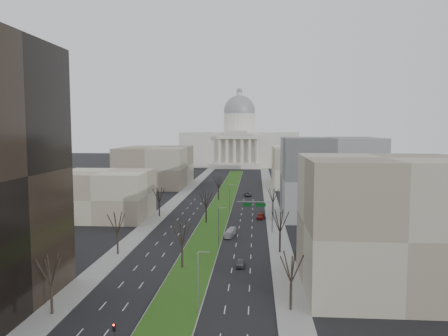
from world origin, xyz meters
The scene contains 29 objects.
ground centered at (0.00, 120.00, 0.00)m, with size 600.00×600.00×0.00m, color black.
median centered at (0.00, 118.99, 0.10)m, with size 8.00×222.03×0.20m.
sidewalk_left centered at (-17.50, 95.00, 0.07)m, with size 5.00×330.00×0.15m, color gray.
sidewalk_right centered at (17.50, 95.00, 0.07)m, with size 5.00×330.00×0.15m, color gray.
capitol centered at (0.00, 269.59, 16.31)m, with size 80.00×46.00×55.00m.
building_beige_left centered at (-33.00, 85.00, 7.00)m, with size 26.00×22.00×14.00m, color tan.
building_tan_right centered at (33.00, 32.00, 11.00)m, with size 26.00×24.00×22.00m, color gray.
building_grey_right centered at (34.00, 92.00, 12.00)m, with size 28.00×26.00×24.00m, color #5B5D60.
building_far_left centered at (-35.00, 160.00, 9.00)m, with size 30.00×40.00×18.00m, color gray.
building_far_right centered at (35.00, 165.00, 9.00)m, with size 30.00×40.00×18.00m, color tan.
tree_left_near centered at (-17.20, 18.00, 6.61)m, with size 5.10×5.10×9.18m.
tree_left_mid centered at (-17.20, 48.00, 7.00)m, with size 5.40×5.40×9.72m.
tree_left_far centered at (-17.20, 88.00, 6.84)m, with size 5.28×5.28×9.50m.
tree_right_near centered at (17.20, 22.00, 6.69)m, with size 5.16×5.16×9.29m.
tree_right_mid centered at (17.20, 52.00, 7.16)m, with size 5.52×5.52×9.94m.
tree_right_far centered at (17.20, 92.00, 6.53)m, with size 5.04×5.04×9.07m.
tree_median_a centered at (-2.00, 40.00, 7.00)m, with size 5.40×5.40×9.72m.
tree_median_b centered at (-2.00, 80.00, 7.00)m, with size 5.40×5.40×9.72m.
tree_median_c centered at (-2.00, 120.00, 7.00)m, with size 5.40×5.40×9.72m.
streetlamp_median_a centered at (3.76, 20.00, 4.81)m, with size 1.90×0.20×9.16m.
streetlamp_median_b centered at (3.76, 55.00, 4.81)m, with size 1.90×0.20×9.16m.
streetlamp_median_c centered at (3.76, 95.00, 4.81)m, with size 1.90×0.20×9.16m.
traffic_signal_median centered at (-4.30, 6.93, 2.79)m, with size 0.32×0.41×4.30m.
mast_arm_signs centered at (13.49, 70.03, 6.11)m, with size 9.12×0.24×8.09m.
car_grey_near centered at (9.03, 41.90, 0.70)m, with size 1.65×4.10×1.40m, color #505358.
car_black centered at (5.20, 64.78, 0.68)m, with size 1.43×4.11×1.35m, color black.
car_red centered at (13.40, 87.31, 0.74)m, with size 2.08×5.11×1.48m, color maroon.
car_grey_far centered at (8.71, 130.16, 0.77)m, with size 2.54×5.51×1.53m, color #45474C.
box_van centered at (5.74, 65.33, 0.96)m, with size 1.61×6.86×1.91m, color white.
Camera 1 is at (11.95, -40.63, 26.75)m, focal length 35.00 mm.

